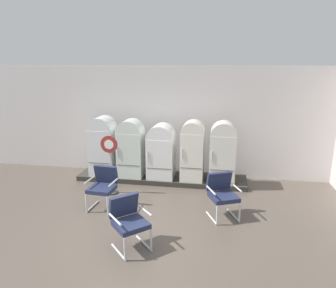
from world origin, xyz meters
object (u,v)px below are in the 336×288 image
Objects in this scene: armchair_center at (129,219)px; sign_stand at (110,166)px; refrigerator_2 at (161,150)px; armchair_left at (103,185)px; refrigerator_3 at (192,149)px; refrigerator_4 at (223,150)px; refrigerator_0 at (103,144)px; refrigerator_1 at (131,147)px; armchair_right at (222,192)px.

sign_stand is (-1.13, 2.20, 0.17)m from armchair_center.
refrigerator_2 reaches higher than armchair_left.
refrigerator_3 is 3.30m from armchair_center.
armchair_center is at bearing -89.41° from refrigerator_2.
refrigerator_3 is at bearing 179.83° from refrigerator_4.
refrigerator_0 is 1.10× the size of sign_stand.
refrigerator_1 is at bearing 105.38° from armchair_center.
armchair_right is at bearing -89.74° from refrigerator_4.
armchair_left is (-1.85, -1.74, -0.44)m from refrigerator_3.
refrigerator_4 is at bearing 19.38° from sign_stand.
refrigerator_4 is at bearing -0.17° from refrigerator_3.
refrigerator_1 is 1.68× the size of armchair_left.
refrigerator_0 is 2.51m from refrigerator_3.
refrigerator_0 is 3.63m from armchair_center.
refrigerator_0 is at bearing 178.84° from refrigerator_1.
refrigerator_4 is (0.79, -0.00, -0.00)m from refrigerator_3.
armchair_right is (2.49, -1.71, -0.43)m from refrigerator_1.
refrigerator_3 is at bearing 0.19° from refrigerator_1.
refrigerator_2 is 0.92× the size of refrigerator_4.
refrigerator_4 is at bearing -1.75° from refrigerator_2.
refrigerator_0 is 1.02× the size of refrigerator_4.
refrigerator_1 reaches higher than sign_stand.
sign_stand is (-1.09, -1.01, -0.19)m from refrigerator_2.
refrigerator_3 reaches higher than armchair_center.
refrigerator_4 is 1.70× the size of armchair_left.
refrigerator_0 is 1.73× the size of armchair_right.
armchair_center is 2.48m from sign_stand.
refrigerator_0 is at bearing 117.91° from armchair_center.
refrigerator_3 is 0.79m from refrigerator_4.
refrigerator_0 is at bearing 179.77° from refrigerator_4.
refrigerator_2 is at bearing 3.66° from refrigerator_1.
sign_stand is (-0.26, -0.96, -0.26)m from refrigerator_1.
refrigerator_4 reaches higher than armchair_right.
armchair_left is at bearing 125.57° from armchair_center.
refrigerator_1 is 1.79m from armchair_left.
armchair_left is 1.00× the size of armchair_center.
refrigerator_0 is 0.82m from refrigerator_1.
refrigerator_1 is 0.99× the size of refrigerator_3.
refrigerator_0 is 1.02× the size of refrigerator_3.
refrigerator_1 is at bearing 145.50° from armchair_right.
refrigerator_2 is 1.56× the size of armchair_left.
refrigerator_2 is at bearing 42.89° from sign_stand.
refrigerator_1 is 3.31m from armchair_center.
refrigerator_3 is at bearing 43.28° from armchair_left.
armchair_left and armchair_right have the same top height.
refrigerator_2 is 1.56× the size of armchair_center.
refrigerator_0 is 1.65m from refrigerator_2.
armchair_left is at bearing -136.72° from refrigerator_3.
refrigerator_3 is 2.57m from armchair_left.
refrigerator_3 reaches higher than refrigerator_2.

